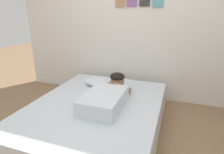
{
  "coord_description": "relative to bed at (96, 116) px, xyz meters",
  "views": [
    {
      "loc": [
        0.64,
        -1.42,
        1.4
      ],
      "look_at": [
        -0.13,
        0.77,
        0.6
      ],
      "focal_mm": 30.38,
      "sensor_mm": 36.0,
      "label": 1
    }
  ],
  "objects": [
    {
      "name": "back_wall",
      "position": [
        0.23,
        1.18,
        1.08
      ],
      "size": [
        4.24,
        0.12,
        2.5
      ],
      "color": "silver",
      "rests_on": "ground"
    },
    {
      "name": "bed",
      "position": [
        0.0,
        0.0,
        0.0
      ],
      "size": [
        1.55,
        1.99,
        0.35
      ],
      "color": "gray",
      "rests_on": "ground"
    },
    {
      "name": "pillow",
      "position": [
        -0.16,
        0.56,
        0.23
      ],
      "size": [
        0.52,
        0.32,
        0.11
      ],
      "primitive_type": "ellipsoid",
      "color": "silver",
      "rests_on": "bed"
    },
    {
      "name": "person_lying",
      "position": [
        0.13,
        0.06,
        0.28
      ],
      "size": [
        0.43,
        0.92,
        0.27
      ],
      "color": "silver",
      "rests_on": "bed"
    },
    {
      "name": "coffee_cup",
      "position": [
        0.19,
        0.45,
        0.21
      ],
      "size": [
        0.12,
        0.09,
        0.07
      ],
      "color": "white",
      "rests_on": "bed"
    },
    {
      "name": "cell_phone",
      "position": [
        0.12,
        -0.23,
        0.18
      ],
      "size": [
        0.07,
        0.14,
        0.01
      ],
      "primitive_type": "cube",
      "color": "black",
      "rests_on": "bed"
    }
  ]
}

